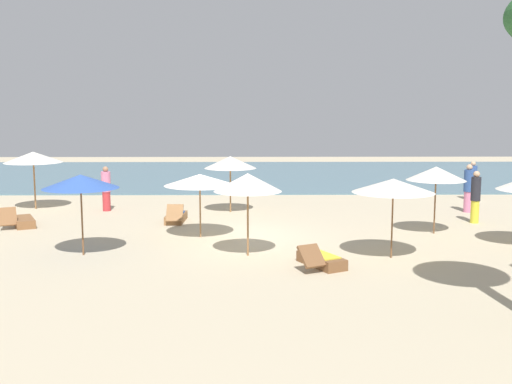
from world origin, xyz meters
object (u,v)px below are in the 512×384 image
Objects in this scene: umbrella_6 at (436,174)px; person_3 at (472,181)px; person_1 at (476,197)px; person_4 at (106,189)px; umbrella_0 at (200,180)px; lounger_0 at (22,221)px; umbrella_4 at (248,182)px; umbrella_8 at (33,157)px; umbrella_5 at (230,162)px; lounger_1 at (176,217)px; person_5 at (469,188)px; lounger_2 at (320,260)px; umbrella_2 at (393,186)px; umbrella_3 at (81,181)px.

umbrella_6 is 1.27× the size of person_3.
person_4 is at bearing 168.80° from person_1.
umbrella_0 is 6.71m from lounger_0.
umbrella_4 is 11.58m from umbrella_8.
person_4 is (-4.86, 0.34, -1.06)m from umbrella_5.
person_3 is (12.25, 4.86, 0.68)m from lounger_1.
umbrella_8 reaches higher than umbrella_6.
umbrella_0 is at bearing -155.86° from person_5.
lounger_2 is 13.57m from person_3.
umbrella_4 is at bearing -134.48° from person_3.
umbrella_6 is 1.22× the size of lounger_2.
umbrella_5 is 7.85m from umbrella_8.
umbrella_2 is 8.47m from umbrella_3.
umbrella_2 is 3.91m from umbrella_4.
lounger_1 is at bearing 125.50° from lounger_2.
umbrella_8 is at bearing 176.73° from person_5.
person_5 is (16.23, 2.62, 0.77)m from lounger_0.
umbrella_4 is 1.23× the size of person_5.
umbrella_3 is at bearing -142.75° from umbrella_0.
umbrella_2 is 8.62m from person_5.
umbrella_2 reaches higher than lounger_0.
umbrella_3 reaches higher than person_4.
person_3 is (14.25, 9.76, -1.20)m from umbrella_3.
umbrella_6 is at bearing -5.77° from lounger_0.
person_3 is at bearing 67.88° from person_5.
umbrella_8 is 1.24× the size of person_1.
person_1 is (6.10, 5.90, 0.76)m from lounger_2.
lounger_0 is at bearing 150.98° from umbrella_4.
umbrella_5 is 8.79m from lounger_2.
person_1 is (10.52, -0.31, 0.76)m from lounger_1.
umbrella_8 is 1.31× the size of lounger_0.
lounger_2 is at bearing -135.26° from umbrella_6.
umbrella_0 is 0.98× the size of umbrella_4.
lounger_2 is (-4.14, -4.10, -1.78)m from umbrella_6.
umbrella_6 reaches higher than umbrella_2.
umbrella_0 is at bearing -37.92° from umbrella_8.
umbrella_6 is at bearing 25.79° from umbrella_4.
umbrella_5 reaches higher than umbrella_0.
person_3 is at bearing 9.29° from person_4.
person_4 reaches higher than person_3.
person_5 is (9.17, -0.12, -1.00)m from umbrella_5.
lounger_1 reaches higher than lounger_2.
person_5 reaches higher than person_3.
umbrella_0 is 1.25× the size of lounger_2.
umbrella_5 reaches higher than lounger_1.
person_3 is 0.98× the size of person_4.
umbrella_3 is 5.62m from lounger_1.
umbrella_4 is 9.04m from lounger_0.
umbrella_6 is at bearing -13.86° from lounger_1.
person_4 is at bearing 126.89° from umbrella_4.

